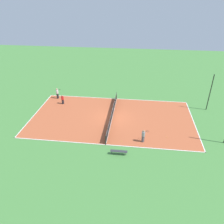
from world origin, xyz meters
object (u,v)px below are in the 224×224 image
at_px(player_far_white, 57,93).
at_px(tennis_ball_left_sideline, 167,137).
at_px(player_coach_red, 63,99).
at_px(tennis_ball_far_baseline, 122,141).
at_px(tennis_ball_near_net, 98,99).
at_px(fence_post_back_left, 210,93).
at_px(tennis_ball_right_alley, 170,102).
at_px(player_baseline_gray, 143,135).
at_px(bench, 119,151).
at_px(tennis_net, 112,114).

distance_m(player_far_white, tennis_ball_left_sideline, 18.35).
distance_m(player_coach_red, tennis_ball_left_sideline, 16.32).
bearing_deg(tennis_ball_far_baseline, tennis_ball_near_net, -156.75).
distance_m(tennis_ball_left_sideline, fence_post_back_left, 10.21).
bearing_deg(tennis_ball_right_alley, tennis_ball_left_sideline, -8.24).
relative_size(tennis_ball_right_alley, fence_post_back_left, 0.01).
xyz_separation_m(player_coach_red, tennis_ball_left_sideline, (6.90, 14.77, -0.77)).
relative_size(tennis_ball_left_sideline, fence_post_back_left, 0.01).
height_order(player_baseline_gray, tennis_ball_right_alley, player_baseline_gray).
distance_m(tennis_ball_right_alley, tennis_ball_far_baseline, 12.61).
bearing_deg(bench, tennis_ball_far_baseline, 86.62).
relative_size(bench, fence_post_back_left, 0.34).
bearing_deg(tennis_ball_far_baseline, tennis_net, -161.33).
xyz_separation_m(player_coach_red, tennis_ball_right_alley, (-2.44, 16.12, -0.77)).
distance_m(tennis_ball_far_baseline, fence_post_back_left, 14.84).
bearing_deg(tennis_ball_far_baseline, player_baseline_gray, 97.36).
bearing_deg(tennis_ball_left_sideline, player_coach_red, -115.05).
relative_size(player_far_white, player_coach_red, 1.20).
xyz_separation_m(bench, fence_post_back_left, (-11.28, 11.57, 2.26)).
bearing_deg(tennis_ball_left_sideline, fence_post_back_left, 140.72).
distance_m(tennis_ball_left_sideline, tennis_ball_far_baseline, 5.38).
distance_m(tennis_net, player_baseline_gray, 6.37).
distance_m(tennis_net, player_coach_red, 8.47).
height_order(tennis_net, tennis_ball_far_baseline, tennis_net).
bearing_deg(tennis_net, bench, 12.37).
height_order(tennis_net, fence_post_back_left, fence_post_back_left).
xyz_separation_m(player_far_white, tennis_ball_left_sideline, (8.63, 16.17, -0.95)).
height_order(tennis_ball_left_sideline, tennis_ball_near_net, same).
bearing_deg(tennis_ball_left_sideline, player_far_white, -118.11).
relative_size(bench, tennis_ball_left_sideline, 26.22).
bearing_deg(fence_post_back_left, tennis_ball_near_net, -95.75).
height_order(player_coach_red, fence_post_back_left, fence_post_back_left).
relative_size(player_baseline_gray, player_coach_red, 1.10).
bearing_deg(player_baseline_gray, tennis_ball_near_net, 82.43).
bearing_deg(tennis_net, player_baseline_gray, 40.38).
xyz_separation_m(player_far_white, tennis_ball_near_net, (-0.63, 6.39, -0.95)).
bearing_deg(fence_post_back_left, tennis_ball_right_alley, -109.05).
xyz_separation_m(bench, tennis_ball_far_baseline, (-2.19, 0.13, -0.33)).
distance_m(tennis_net, tennis_ball_far_baseline, 5.46).
height_order(player_far_white, fence_post_back_left, fence_post_back_left).
distance_m(bench, fence_post_back_left, 16.31).
distance_m(tennis_net, bench, 7.52).
height_order(tennis_ball_far_baseline, fence_post_back_left, fence_post_back_left).
distance_m(player_far_white, player_baseline_gray, 16.55).
relative_size(player_far_white, tennis_ball_near_net, 25.24).
distance_m(tennis_ball_left_sideline, tennis_ball_right_alley, 9.44).
relative_size(player_far_white, tennis_ball_left_sideline, 25.24).
height_order(tennis_net, tennis_ball_left_sideline, tennis_net).
xyz_separation_m(bench, tennis_ball_right_alley, (-12.97, 6.67, -0.33)).
height_order(bench, tennis_ball_right_alley, bench).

